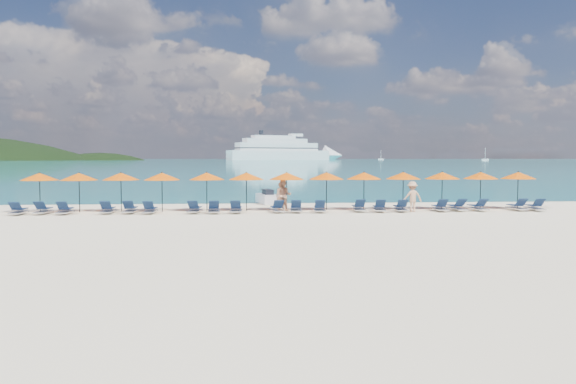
{
  "coord_description": "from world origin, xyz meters",
  "views": [
    {
      "loc": [
        -2.39,
        -27.69,
        3.11
      ],
      "look_at": [
        0.0,
        3.0,
        1.2
      ],
      "focal_mm": 35.0,
      "sensor_mm": 36.0,
      "label": 1
    }
  ],
  "objects": [
    {
      "name": "headland_small",
      "position": [
        -150.0,
        560.0,
        -35.0
      ],
      "size": [
        162.0,
        126.0,
        85.5
      ],
      "color": "black",
      "rests_on": "ground"
    },
    {
      "name": "umbrella_12",
      "position": [
        14.05,
        4.86,
        2.02
      ],
      "size": [
        2.1,
        2.1,
        2.28
      ],
      "color": "black",
      "rests_on": "ground"
    },
    {
      "name": "jetski",
      "position": [
        -0.87,
        9.79,
        0.39
      ],
      "size": [
        1.53,
        2.8,
        0.95
      ],
      "rotation": [
        0.0,
        0.0,
        0.21
      ],
      "color": "silver",
      "rests_on": "ground"
    },
    {
      "name": "umbrella_6",
      "position": [
        0.07,
        4.89,
        2.02
      ],
      "size": [
        2.1,
        2.1,
        2.28
      ],
      "color": "black",
      "rests_on": "ground"
    },
    {
      "name": "umbrella_3",
      "position": [
        -7.09,
        4.74,
        2.02
      ],
      "size": [
        2.1,
        2.1,
        2.28
      ],
      "color": "black",
      "rests_on": "ground"
    },
    {
      "name": "lounger_18",
      "position": [
        13.46,
        3.76,
        0.24
      ],
      "size": [
        0.64,
        1.71,
        0.66
      ],
      "rotation": [
        0.0,
        0.0,
        0.01
      ],
      "color": "silver",
      "rests_on": "ground"
    },
    {
      "name": "lounger_2",
      "position": [
        -12.14,
        3.58,
        0.24
      ],
      "size": [
        0.69,
        1.72,
        0.66
      ],
      "rotation": [
        0.0,
        0.0,
        0.04
      ],
      "color": "silver",
      "rests_on": "ground"
    },
    {
      "name": "beachgoer_b",
      "position": [
        -0.12,
        4.58,
        0.91
      ],
      "size": [
        0.98,
        0.7,
        1.82
      ],
      "primitive_type": "imported",
      "rotation": [
        0.0,
        0.0,
        -0.24
      ],
      "color": "tan",
      "rests_on": "ground"
    },
    {
      "name": "lounger_19",
      "position": [
        14.45,
        3.55,
        0.24
      ],
      "size": [
        0.76,
        1.75,
        0.66
      ],
      "rotation": [
        0.0,
        0.0,
        -0.08
      ],
      "color": "silver",
      "rests_on": "ground"
    },
    {
      "name": "lounger_8",
      "position": [
        -2.86,
        3.57,
        0.24
      ],
      "size": [
        0.7,
        1.73,
        0.66
      ],
      "rotation": [
        0.0,
        0.0,
        -0.05
      ],
      "color": "silver",
      "rests_on": "ground"
    },
    {
      "name": "ground",
      "position": [
        0.0,
        0.0,
        0.0
      ],
      "size": [
        1400.0,
        1400.0,
        0.0
      ],
      "primitive_type": "plane",
      "color": "beige"
    },
    {
      "name": "umbrella_0",
      "position": [
        -13.91,
        4.85,
        2.02
      ],
      "size": [
        2.1,
        2.1,
        2.28
      ],
      "color": "black",
      "rests_on": "ground"
    },
    {
      "name": "umbrella_10",
      "position": [
        9.41,
        4.99,
        2.02
      ],
      "size": [
        2.1,
        2.1,
        2.28
      ],
      "color": "black",
      "rests_on": "ground"
    },
    {
      "name": "lounger_13",
      "position": [
        5.26,
        3.59,
        0.24
      ],
      "size": [
        0.79,
        1.76,
        0.66
      ],
      "rotation": [
        0.0,
        0.0,
        -0.1
      ],
      "color": "silver",
      "rests_on": "ground"
    },
    {
      "name": "beachgoer_a",
      "position": [
        -0.26,
        4.82,
        0.83
      ],
      "size": [
        0.61,
        0.41,
        1.66
      ],
      "primitive_type": "imported",
      "rotation": [
        0.0,
        0.0,
        -0.01
      ],
      "color": "tan",
      "rests_on": "ground"
    },
    {
      "name": "sea",
      "position": [
        0.0,
        660.0,
        0.01
      ],
      "size": [
        1600.0,
        1300.0,
        0.01
      ],
      "primitive_type": "cube",
      "color": "#1FA9B2",
      "rests_on": "ground"
    },
    {
      "name": "lounger_1",
      "position": [
        -13.37,
        3.78,
        0.24
      ],
      "size": [
        0.65,
        1.71,
        0.66
      ],
      "rotation": [
        0.0,
        0.0,
        0.02
      ],
      "color": "silver",
      "rests_on": "ground"
    },
    {
      "name": "lounger_0",
      "position": [
        -14.57,
        3.49,
        0.24
      ],
      "size": [
        0.74,
        1.74,
        0.66
      ],
      "rotation": [
        0.0,
        0.0,
        0.07
      ],
      "color": "silver",
      "rests_on": "ground"
    },
    {
      "name": "beachgoer_c",
      "position": [
        7.14,
        3.48,
        0.87
      ],
      "size": [
        1.17,
        0.63,
        1.74
      ],
      "primitive_type": "imported",
      "rotation": [
        0.0,
        0.0,
        3.24
      ],
      "color": "tan",
      "rests_on": "ground"
    },
    {
      "name": "lounger_6",
      "position": [
        -5.15,
        3.68,
        0.24
      ],
      "size": [
        0.77,
        1.75,
        0.66
      ],
      "rotation": [
        0.0,
        0.0,
        -0.09
      ],
      "color": "silver",
      "rests_on": "ground"
    },
    {
      "name": "umbrella_5",
      "position": [
        -2.27,
        4.93,
        2.02
      ],
      "size": [
        2.1,
        2.1,
        2.28
      ],
      "color": "black",
      "rests_on": "ground"
    },
    {
      "name": "lounger_15",
      "position": [
        8.82,
        3.68,
        0.24
      ],
      "size": [
        0.72,
        1.73,
        0.66
      ],
      "rotation": [
        0.0,
        0.0,
        -0.06
      ],
      "color": "silver",
      "rests_on": "ground"
    },
    {
      "name": "lounger_7",
      "position": [
        -4.09,
        3.49,
        0.24
      ],
      "size": [
        0.74,
        1.74,
        0.66
      ],
      "rotation": [
        0.0,
        0.0,
        0.07
      ],
      "color": "silver",
      "rests_on": "ground"
    },
    {
      "name": "cruise_ship",
      "position": [
        47.28,
        598.69,
        10.06
      ],
      "size": [
        137.97,
        68.51,
        38.66
      ],
      "rotation": [
        0.0,
        0.0,
        0.35
      ],
      "color": "silver",
      "rests_on": "ground"
    },
    {
      "name": "sailboat_near",
      "position": [
        218.72,
        473.51,
        1.18
      ],
      "size": [
        6.27,
        2.09,
        11.5
      ],
      "color": "silver",
      "rests_on": "ground"
    },
    {
      "name": "lounger_17",
      "position": [
        11.09,
        3.73,
        0.24
      ],
      "size": [
        0.75,
        1.74,
        0.66
      ],
      "rotation": [
        0.0,
        0.0,
        0.07
      ],
      "color": "silver",
      "rests_on": "ground"
    },
    {
      "name": "lounger_14",
      "position": [
        6.48,
        3.57,
        0.24
      ],
      "size": [
        0.74,
        1.74,
        0.66
      ],
      "rotation": [
        0.0,
        0.0,
        -0.07
      ],
      "color": "silver",
      "rests_on": "ground"
    },
    {
      "name": "lounger_3",
      "position": [
        -9.91,
        3.74,
        0.24
      ],
      "size": [
        0.68,
        1.72,
        0.66
      ],
      "rotation": [
        0.0,
        0.0,
        0.04
      ],
      "color": "silver",
      "rests_on": "ground"
    },
    {
      "name": "umbrella_2",
      "position": [
        -9.44,
        4.98,
        2.02
      ],
      "size": [
        2.1,
        2.1,
        2.28
      ],
      "color": "black",
      "rests_on": "ground"
    },
    {
      "name": "lounger_10",
      "position": [
        0.5,
        3.66,
        0.24
      ],
      "size": [
        0.72,
        1.73,
        0.66
      ],
      "rotation": [
        0.0,
        0.0,
        -0.06
      ],
      "color": "silver",
      "rests_on": "ground"
    },
    {
      "name": "umbrella_7",
      "position": [
        2.41,
        4.89,
        2.02
      ],
      "size": [
        2.1,
        2.1,
        2.28
      ],
      "color": "black",
      "rests_on": "ground"
    },
    {
      "name": "sailboat_far",
      "position": [
        150.11,
        591.1,
        1.11
      ],
      "size": [
        5.92,
        1.97,
        10.85
      ],
      "color": "silver",
      "rests_on": "ground"
    },
    {
      "name": "lounger_9",
      "position": [
        -0.56,
        3.64,
        0.24
      ],
      "size": [
        0.77,
        1.75,
        0.66
      ],
      "rotation": [
        0.0,
        0.0,
        0.09
      ],
      "color": "silver",
      "rests_on": "ground"
    },
    {
      "name": "umbrella_8",
      "position": [
        4.64,
        4.87,
        2.02
      ],
      "size": [
        2.1,
        2.1,
        2.28
      ],
      "color": "black",
      "rests_on": "ground"
    },
    {
      "name": "umbrella_4",
      "position": [
        -4.56,
        4.9,
        2.02
      ],
      "size": [
        2.1,
        2.1,
        2.28
      ],
      "color": "black",
      "rests_on": "ground"
    },
    {
      "name": "umbrella_1",
      "position": [
        -11.7,
        4.74,
        2.02
      ],
      "size": [
        2.1,
        2.1,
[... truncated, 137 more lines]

